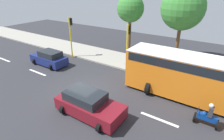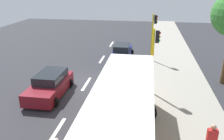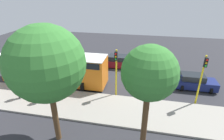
# 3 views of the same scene
# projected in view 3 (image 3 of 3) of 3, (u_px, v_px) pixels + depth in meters

# --- Properties ---
(ground_plane) EXTENTS (40.00, 60.00, 0.10)m
(ground_plane) POSITION_uv_depth(u_px,v_px,m) (131.00, 75.00, 20.80)
(ground_plane) COLOR #2D2D33
(sidewalk) EXTENTS (4.00, 60.00, 0.15)m
(sidewalk) POSITION_uv_depth(u_px,v_px,m) (122.00, 110.00, 14.51)
(sidewalk) COLOR #9E998E
(sidewalk) RESTS_ON ground
(lane_stripe_far_north) EXTENTS (0.20, 2.40, 0.01)m
(lane_stripe_far_north) POSITION_uv_depth(u_px,v_px,m) (39.00, 66.00, 22.93)
(lane_stripe_far_north) COLOR white
(lane_stripe_far_north) RESTS_ON ground
(lane_stripe_north) EXTENTS (0.20, 2.40, 0.01)m
(lane_stripe_north) POSITION_uv_depth(u_px,v_px,m) (83.00, 70.00, 21.85)
(lane_stripe_north) COLOR white
(lane_stripe_north) RESTS_ON ground
(lane_stripe_mid) EXTENTS (0.20, 2.40, 0.01)m
(lane_stripe_mid) POSITION_uv_depth(u_px,v_px,m) (131.00, 74.00, 20.77)
(lane_stripe_mid) COLOR white
(lane_stripe_mid) RESTS_ON ground
(lane_stripe_south) EXTENTS (0.20, 2.40, 0.01)m
(lane_stripe_south) POSITION_uv_depth(u_px,v_px,m) (184.00, 79.00, 19.70)
(lane_stripe_south) COLOR white
(lane_stripe_south) RESTS_ON ground
(car_dark_blue) EXTENTS (2.13, 3.97, 1.52)m
(car_dark_blue) POSITION_uv_depth(u_px,v_px,m) (194.00, 82.00, 17.60)
(car_dark_blue) COLOR navy
(car_dark_blue) RESTS_ON ground
(car_maroon) EXTENTS (2.34, 4.40, 1.52)m
(car_maroon) POSITION_uv_depth(u_px,v_px,m) (117.00, 61.00, 22.59)
(car_maroon) COLOR maroon
(car_maroon) RESTS_ON ground
(city_bus) EXTENTS (3.20, 11.00, 3.16)m
(city_bus) POSITION_uv_depth(u_px,v_px,m) (54.00, 66.00, 18.27)
(city_bus) COLOR orange
(city_bus) RESTS_ON ground
(motorcycle) EXTENTS (0.60, 1.30, 1.53)m
(motorcycle) POSITION_uv_depth(u_px,v_px,m) (60.00, 67.00, 21.07)
(motorcycle) COLOR black
(motorcycle) RESTS_ON ground
(pedestrian_near_signal) EXTENTS (0.40, 0.24, 1.69)m
(pedestrian_near_signal) POSITION_uv_depth(u_px,v_px,m) (19.00, 89.00, 15.59)
(pedestrian_near_signal) COLOR #3F3F3F
(pedestrian_near_signal) RESTS_ON sidewalk
(pedestrian_by_tree) EXTENTS (0.40, 0.24, 1.69)m
(pedestrian_by_tree) POSITION_uv_depth(u_px,v_px,m) (42.00, 92.00, 15.15)
(pedestrian_by_tree) COLOR #72604C
(pedestrian_by_tree) RESTS_ON sidewalk
(traffic_light_corner) EXTENTS (0.49, 0.24, 4.50)m
(traffic_light_corner) POSITION_uv_depth(u_px,v_px,m) (202.00, 74.00, 14.14)
(traffic_light_corner) COLOR yellow
(traffic_light_corner) RESTS_ON ground
(traffic_light_midblock) EXTENTS (0.49, 0.24, 4.50)m
(traffic_light_midblock) POSITION_uv_depth(u_px,v_px,m) (116.00, 67.00, 15.41)
(traffic_light_midblock) COLOR yellow
(traffic_light_midblock) RESTS_ON ground
(street_tree_north) EXTENTS (3.08, 3.08, 6.66)m
(street_tree_north) POSITION_uv_depth(u_px,v_px,m) (149.00, 74.00, 9.31)
(street_tree_north) COLOR brown
(street_tree_north) RESTS_ON ground
(street_tree_south) EXTENTS (4.37, 4.37, 7.63)m
(street_tree_south) POSITION_uv_depth(u_px,v_px,m) (46.00, 64.00, 9.62)
(street_tree_south) COLOR brown
(street_tree_south) RESTS_ON ground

